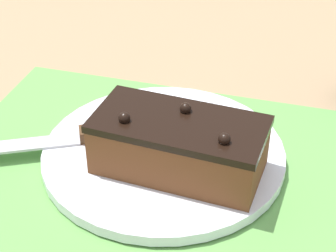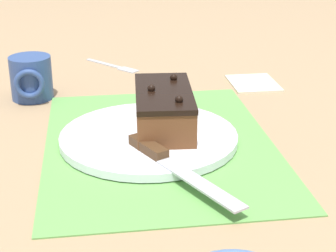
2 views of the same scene
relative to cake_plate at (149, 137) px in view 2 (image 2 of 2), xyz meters
The scene contains 8 objects.
ground_plane 0.02m from the cake_plate, 66.38° to the left, with size 3.00×3.00×0.00m, color #9E7F5B.
placemat_woven 0.02m from the cake_plate, 66.38° to the left, with size 0.46×0.34×0.00m, color #609E4C.
cake_plate is the anchor object (origin of this frame).
chocolate_cake 0.05m from the cake_plate, 132.74° to the left, with size 0.18×0.10×0.07m.
serving_knife 0.10m from the cake_plate, ahead, with size 0.22×0.12×0.01m.
coffee_mug 0.30m from the cake_plate, 140.34° to the right, with size 0.08×0.08×0.08m.
folded_napkin 0.35m from the cake_plate, 137.05° to the left, with size 0.11×0.09×0.01m, color beige.
dessert_fork 0.41m from the cake_plate, behind, with size 0.12×0.11×0.01m.
Camera 2 is at (0.76, -0.09, 0.35)m, focal length 60.00 mm.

